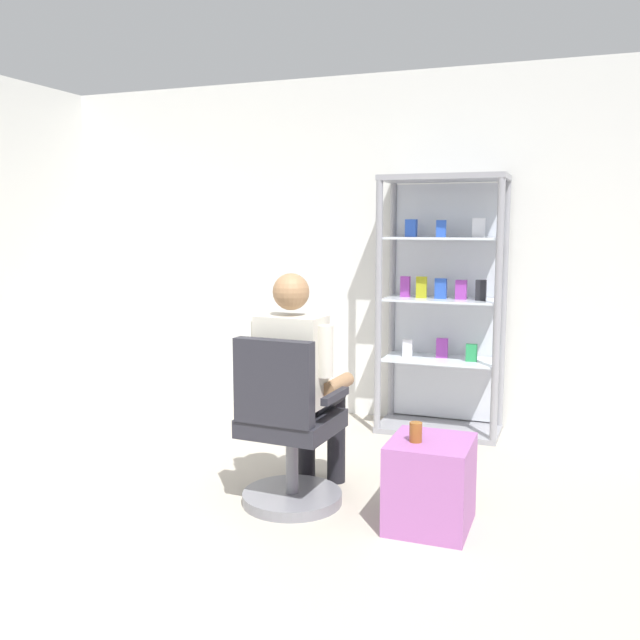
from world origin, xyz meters
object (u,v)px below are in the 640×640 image
Objects in this scene: display_cabinet_main at (443,304)px; office_chair at (287,437)px; seated_shopkeeper at (300,375)px; storage_crate at (430,483)px; tea_glass at (416,432)px.

office_chair is (-0.51, -1.76, -0.57)m from display_cabinet_main.
storage_crate is (0.78, -0.14, -0.48)m from seated_shopkeeper.
seated_shopkeeper is at bearing 86.45° from office_chair.
display_cabinet_main is at bearing 96.56° from tea_glass.
display_cabinet_main is 1.92m from office_chair.
storage_crate is (0.27, -1.73, -0.73)m from display_cabinet_main.
seated_shopkeeper reaches higher than storage_crate.
office_chair is 0.74× the size of seated_shopkeeper.
office_chair is 0.80m from storage_crate.
display_cabinet_main is at bearing 72.50° from seated_shopkeeper.
office_chair is at bearing 177.81° from tea_glass.
seated_shopkeeper reaches higher than office_chair.
tea_glass is (0.21, -1.78, -0.45)m from display_cabinet_main.
seated_shopkeeper is (-0.50, -1.59, -0.25)m from display_cabinet_main.
office_chair is 2.09× the size of storage_crate.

